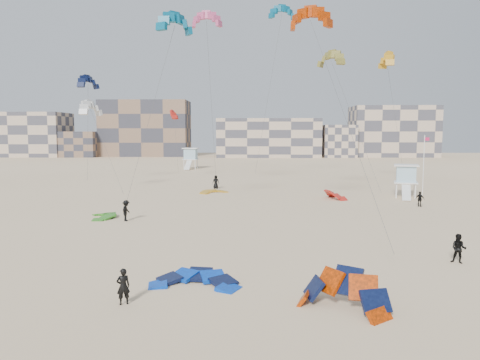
{
  "coord_description": "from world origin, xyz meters",
  "views": [
    {
      "loc": [
        4.54,
        -19.53,
        7.71
      ],
      "look_at": [
        3.94,
        6.0,
        5.11
      ],
      "focal_mm": 35.0,
      "sensor_mm": 36.0,
      "label": 1
    }
  ],
  "objects_px": {
    "kite_ground_orange": "(342,309)",
    "kitesurfer_main": "(123,286)",
    "kite_ground_blue": "(195,285)",
    "lifeguard_tower_near": "(406,181)"
  },
  "relations": [
    {
      "from": "kite_ground_orange",
      "to": "kitesurfer_main",
      "type": "xyz_separation_m",
      "value": [
        -9.73,
        0.39,
        0.83
      ]
    },
    {
      "from": "kite_ground_orange",
      "to": "kitesurfer_main",
      "type": "distance_m",
      "value": 9.77
    },
    {
      "from": "kite_ground_blue",
      "to": "kitesurfer_main",
      "type": "distance_m",
      "value": 4.12
    },
    {
      "from": "kite_ground_orange",
      "to": "kitesurfer_main",
      "type": "bearing_deg",
      "value": -147.77
    },
    {
      "from": "kitesurfer_main",
      "to": "lifeguard_tower_near",
      "type": "xyz_separation_m",
      "value": [
        24.25,
        35.67,
        1.11
      ]
    },
    {
      "from": "kite_ground_orange",
      "to": "lifeguard_tower_near",
      "type": "bearing_deg",
      "value": 102.58
    },
    {
      "from": "lifeguard_tower_near",
      "to": "kite_ground_blue",
      "type": "bearing_deg",
      "value": -107.08
    },
    {
      "from": "kite_ground_blue",
      "to": "kite_ground_orange",
      "type": "xyz_separation_m",
      "value": [
        6.83,
        -3.19,
        0.0
      ]
    },
    {
      "from": "kitesurfer_main",
      "to": "lifeguard_tower_near",
      "type": "height_order",
      "value": "lifeguard_tower_near"
    },
    {
      "from": "lifeguard_tower_near",
      "to": "kitesurfer_main",
      "type": "bearing_deg",
      "value": -108.29
    }
  ]
}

